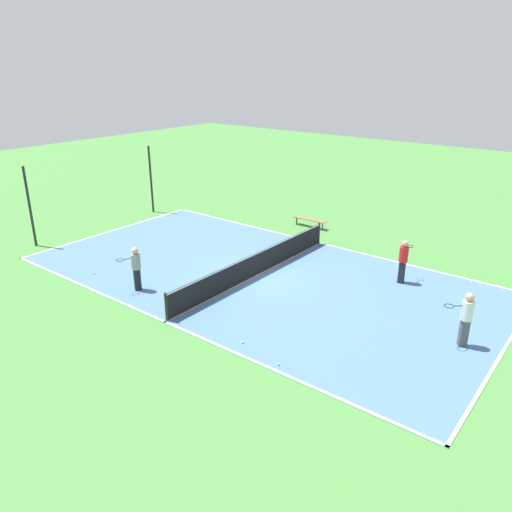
% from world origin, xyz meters
% --- Properties ---
extents(ground_plane, '(80.00, 80.00, 0.00)m').
position_xyz_m(ground_plane, '(0.00, 0.00, 0.00)').
color(ground_plane, '#47843D').
extents(court_surface, '(10.38, 19.61, 0.02)m').
position_xyz_m(court_surface, '(0.00, 0.00, 0.01)').
color(court_surface, '#4C729E').
rests_on(court_surface, ground_plane).
extents(tennis_net, '(10.18, 0.10, 1.07)m').
position_xyz_m(tennis_net, '(0.00, 0.00, 0.56)').
color(tennis_net, black).
rests_on(tennis_net, court_surface).
extents(bench, '(0.36, 1.97, 0.45)m').
position_xyz_m(bench, '(7.08, 1.83, 0.39)').
color(bench, olive).
rests_on(bench, ground_plane).
extents(player_far_white, '(0.84, 0.93, 1.85)m').
position_xyz_m(player_far_white, '(-0.35, -8.61, 1.10)').
color(player_far_white, '#4C4C51').
rests_on(player_far_white, court_surface).
extents(player_coach_red, '(0.94, 0.37, 1.83)m').
position_xyz_m(player_coach_red, '(3.11, -5.11, 1.09)').
color(player_coach_red, black).
rests_on(player_coach_red, court_surface).
extents(player_baseline_gray, '(0.98, 0.73, 1.78)m').
position_xyz_m(player_baseline_gray, '(-4.01, 2.81, 1.05)').
color(player_baseline_gray, black).
rests_on(player_baseline_gray, court_surface).
extents(tennis_ball_far_baseline, '(0.07, 0.07, 0.07)m').
position_xyz_m(tennis_ball_far_baseline, '(2.43, 1.51, 0.06)').
color(tennis_ball_far_baseline, '#CCE033').
rests_on(tennis_ball_far_baseline, court_surface).
extents(tennis_ball_near_net, '(0.07, 0.07, 0.07)m').
position_xyz_m(tennis_ball_near_net, '(-4.58, -3.04, 0.06)').
color(tennis_ball_near_net, '#CCE033').
rests_on(tennis_ball_near_net, court_surface).
extents(tennis_ball_right_alley, '(0.07, 0.07, 0.07)m').
position_xyz_m(tennis_ball_right_alley, '(-4.14, 5.56, 0.06)').
color(tennis_ball_right_alley, '#CCE033').
rests_on(tennis_ball_right_alley, court_surface).
extents(tennis_ball_midcourt, '(0.07, 0.07, 0.07)m').
position_xyz_m(tennis_ball_midcourt, '(-4.86, -4.67, 0.06)').
color(tennis_ball_midcourt, '#CCE033').
rests_on(tennis_ball_midcourt, court_surface).
extents(fence_post_back_left, '(0.12, 0.12, 3.93)m').
position_xyz_m(fence_post_back_left, '(-3.77, 10.83, 1.97)').
color(fence_post_back_left, black).
rests_on(fence_post_back_left, ground_plane).
extents(fence_post_back_right, '(0.12, 0.12, 3.93)m').
position_xyz_m(fence_post_back_right, '(3.77, 10.83, 1.97)').
color(fence_post_back_right, black).
rests_on(fence_post_back_right, ground_plane).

